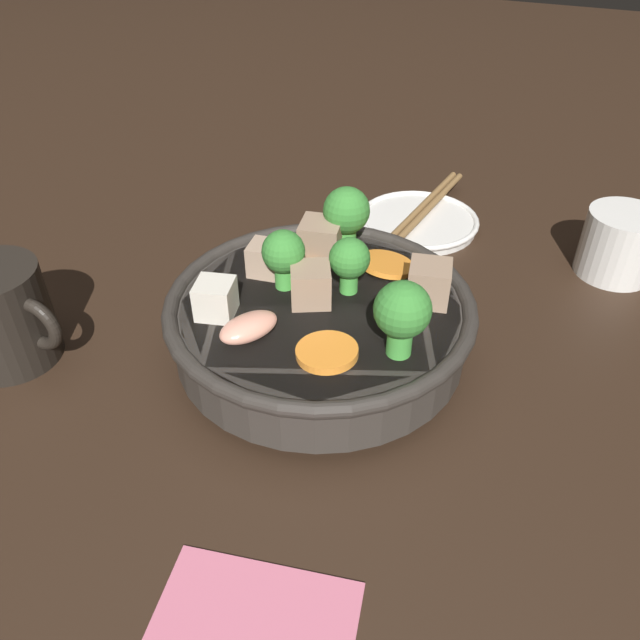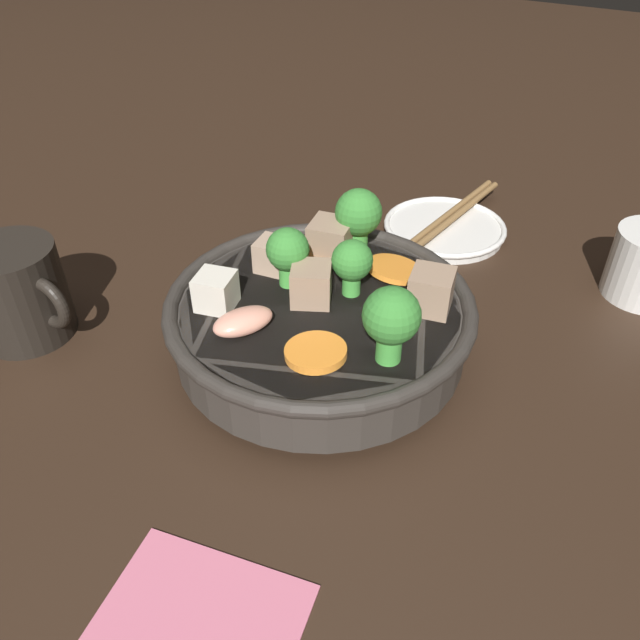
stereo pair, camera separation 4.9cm
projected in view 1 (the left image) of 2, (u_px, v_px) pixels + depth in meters
The scene contains 7 objects.
ground_plane at pixel (320, 354), 0.51m from camera, with size 3.00×3.00×0.00m, color black.
stirfry_bowl at pixel (321, 315), 0.49m from camera, with size 0.24×0.24×0.11m.
side_saucer at pixel (418, 221), 0.68m from camera, with size 0.13×0.13×0.01m.
tea_cup at pixel (620, 243), 0.59m from camera, with size 0.07×0.07×0.06m.
dark_mug at pixel (1, 316), 0.49m from camera, with size 0.10×0.08×0.08m.
napkin at pixel (252, 628), 0.33m from camera, with size 0.12×0.10×0.00m.
chopsticks_pair at pixel (419, 213), 0.67m from camera, with size 0.04×0.22×0.01m.
Camera 1 is at (0.16, -0.36, 0.34)m, focal length 35.00 mm.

